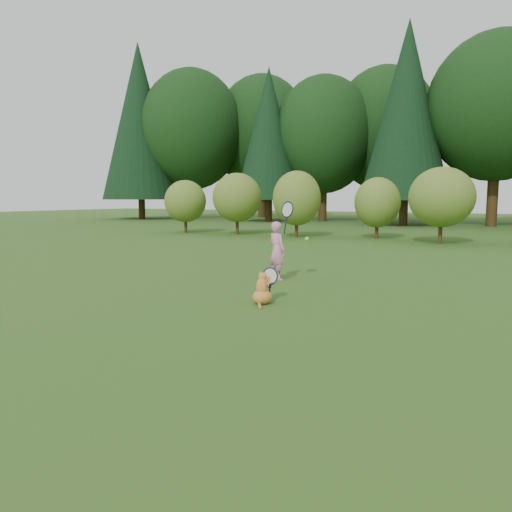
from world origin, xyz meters
The scene contains 6 objects.
ground centered at (0.00, 0.00, 0.00)m, with size 100.00×100.00×0.00m, color #285317.
shrub_row centered at (0.00, 13.00, 1.40)m, with size 28.00×3.00×2.80m, color #536C21, non-canonical shape.
woodland_backdrop centered at (0.00, 23.00, 7.50)m, with size 48.00×10.00×15.00m, color black, non-canonical shape.
child centered at (-0.31, 2.58, 0.62)m, with size 0.70×0.47×1.77m.
cat centered at (0.51, 0.46, 0.26)m, with size 0.39×0.75×0.69m.
tennis_ball centered at (0.59, 1.98, 0.91)m, with size 0.07×0.07×0.07m.
Camera 1 is at (4.20, -6.28, 1.66)m, focal length 35.00 mm.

